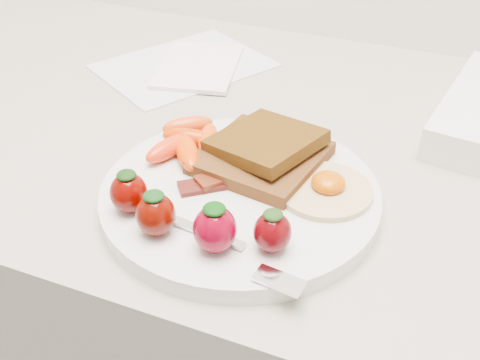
% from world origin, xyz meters
% --- Properties ---
extents(plate, '(0.27, 0.27, 0.02)m').
position_xyz_m(plate, '(-0.02, 1.56, 0.91)').
color(plate, silver).
rests_on(plate, counter).
extents(toast_lower, '(0.13, 0.13, 0.01)m').
position_xyz_m(toast_lower, '(-0.02, 1.61, 0.93)').
color(toast_lower, black).
rests_on(toast_lower, plate).
extents(toast_upper, '(0.12, 0.12, 0.02)m').
position_xyz_m(toast_upper, '(-0.02, 1.62, 0.94)').
color(toast_upper, '#311C09').
rests_on(toast_upper, toast_lower).
extents(fried_egg, '(0.11, 0.11, 0.02)m').
position_xyz_m(fried_egg, '(0.06, 1.58, 0.92)').
color(fried_egg, beige).
rests_on(fried_egg, plate).
extents(bacon_strips, '(0.10, 0.10, 0.01)m').
position_xyz_m(bacon_strips, '(-0.03, 1.57, 0.92)').
color(bacon_strips, black).
rests_on(bacon_strips, plate).
extents(baby_carrots, '(0.08, 0.11, 0.02)m').
position_xyz_m(baby_carrots, '(-0.10, 1.60, 0.93)').
color(baby_carrots, '#CC3400').
rests_on(baby_carrots, plate).
extents(strawberries, '(0.17, 0.05, 0.05)m').
position_xyz_m(strawberries, '(-0.03, 1.48, 0.94)').
color(strawberries, '#530300').
rests_on(strawberries, plate).
extents(fork, '(0.16, 0.06, 0.00)m').
position_xyz_m(fork, '(0.01, 1.47, 0.92)').
color(fork, silver).
rests_on(fork, plate).
extents(paper_sheet, '(0.26, 0.28, 0.00)m').
position_xyz_m(paper_sheet, '(-0.21, 1.82, 0.90)').
color(paper_sheet, silver).
rests_on(paper_sheet, counter).
extents(notepad, '(0.13, 0.17, 0.01)m').
position_xyz_m(notepad, '(-0.19, 1.82, 0.91)').
color(notepad, white).
rests_on(notepad, paper_sheet).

